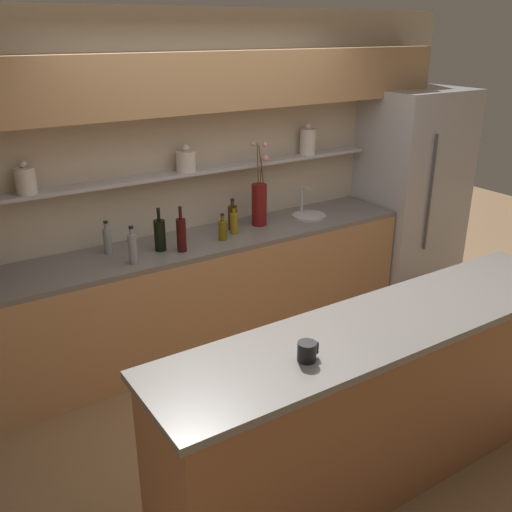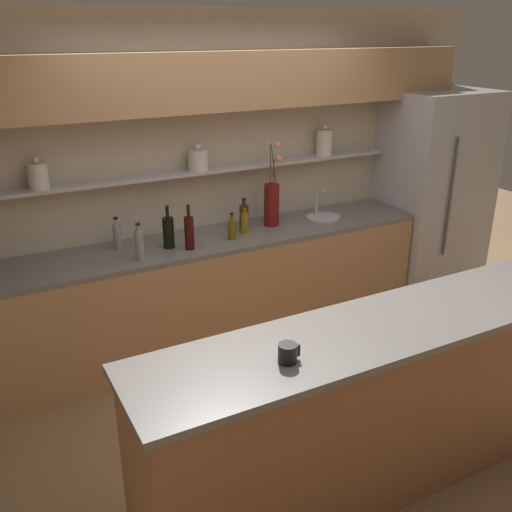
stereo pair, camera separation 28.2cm
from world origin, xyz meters
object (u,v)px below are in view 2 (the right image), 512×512
object	(u,v)px
refrigerator	(433,196)
sink_fixture	(323,216)
bottle_wine_4	(189,232)
coffee_mug	(288,353)
bottle_oil_2	(245,222)
bottle_oil_6	(232,229)
bottle_spirit_1	(117,236)
bottle_spirit_3	(139,244)
flower_vase	(272,203)
bottle_spirit_5	(244,216)
bottle_wine_0	(168,232)

from	to	relation	value
refrigerator	sink_fixture	xyz separation A→B (m)	(-1.22, 0.05, -0.02)
sink_fixture	bottle_wine_4	bearing A→B (deg)	-173.61
refrigerator	coffee_mug	size ratio (longest dim) A/B	17.62
bottle_oil_2	bottle_oil_6	world-z (taller)	bottle_oil_2
bottle_spirit_1	bottle_spirit_3	world-z (taller)	bottle_spirit_3
flower_vase	bottle_oil_6	world-z (taller)	flower_vase
bottle_oil_6	bottle_oil_2	bearing A→B (deg)	26.48
bottle_spirit_1	bottle_spirit_3	size ratio (longest dim) A/B	0.90
bottle_spirit_1	bottle_wine_4	distance (m)	0.54
bottle_spirit_3	coffee_mug	bearing A→B (deg)	-85.06
bottle_spirit_3	bottle_oil_6	xyz separation A→B (m)	(0.76, 0.08, -0.03)
sink_fixture	bottle_wine_4	size ratio (longest dim) A/B	0.85
bottle_spirit_5	coffee_mug	xyz separation A→B (m)	(-0.80, -2.02, 0.04)
refrigerator	bottle_oil_2	bearing A→B (deg)	179.23
bottle_oil_2	bottle_wine_4	size ratio (longest dim) A/B	0.67
flower_vase	sink_fixture	bearing A→B (deg)	-6.35
bottle_wine_0	bottle_oil_2	bearing A→B (deg)	1.76
sink_fixture	coffee_mug	world-z (taller)	sink_fixture
bottle_wine_0	bottle_wine_4	bearing A→B (deg)	-39.29
refrigerator	bottle_spirit_5	distance (m)	1.95
refrigerator	bottle_oil_2	distance (m)	1.99
flower_vase	bottle_oil_2	xyz separation A→B (m)	(-0.29, -0.08, -0.10)
refrigerator	bottle_spirit_3	bearing A→B (deg)	-177.53
bottle_wine_4	bottle_oil_6	size ratio (longest dim) A/B	1.61
bottle_spirit_1	bottle_oil_6	distance (m)	0.86
bottle_oil_2	bottle_oil_6	distance (m)	0.17
bottle_oil_2	bottle_wine_4	xyz separation A→B (m)	(-0.52, -0.12, 0.04)
bottle_spirit_1	bottle_oil_2	bearing A→B (deg)	-7.83
bottle_spirit_3	bottle_spirit_1	bearing A→B (deg)	105.78
refrigerator	bottle_spirit_5	xyz separation A→B (m)	(-1.94, 0.12, 0.06)
coffee_mug	bottle_oil_2	bearing A→B (deg)	68.58
bottle_wine_0	coffee_mug	size ratio (longest dim) A/B	2.96
flower_vase	bottle_oil_6	bearing A→B (deg)	-161.10
bottle_wine_0	sink_fixture	bearing A→B (deg)	1.70
refrigerator	bottle_spirit_3	xyz separation A→B (m)	(-2.90, -0.12, 0.07)
sink_fixture	coffee_mug	size ratio (longest dim) A/B	2.66
sink_fixture	bottle_spirit_1	world-z (taller)	sink_fixture
bottle_wine_0	bottle_oil_2	distance (m)	0.65
sink_fixture	bottle_oil_6	distance (m)	0.93
refrigerator	bottle_oil_2	world-z (taller)	refrigerator
sink_fixture	bottle_spirit_3	xyz separation A→B (m)	(-1.68, -0.17, 0.09)
bottle_oil_2	bottle_spirit_1	bearing A→B (deg)	172.17
bottle_spirit_3	bottle_spirit_5	distance (m)	0.98
flower_vase	bottle_oil_2	world-z (taller)	flower_vase
bottle_wine_0	bottle_oil_2	size ratio (longest dim) A/B	1.41
refrigerator	flower_vase	xyz separation A→B (m)	(-1.70, 0.10, 0.15)
coffee_mug	refrigerator	bearing A→B (deg)	34.68
bottle_wine_0	coffee_mug	xyz separation A→B (m)	(-0.11, -1.90, 0.02)
bottle_oil_2	coffee_mug	distance (m)	2.07
bottle_oil_2	bottle_spirit_5	distance (m)	0.11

